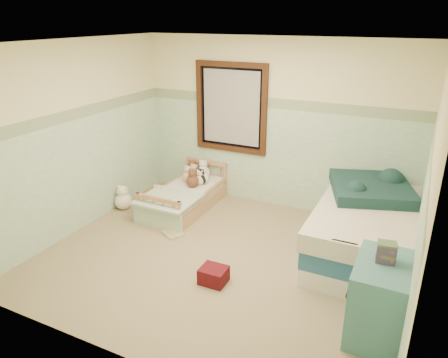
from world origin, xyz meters
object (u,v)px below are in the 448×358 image
at_px(toddler_bed_frame, 185,202).
at_px(twin_bed_frame, 365,243).
at_px(plush_floor_tan, 159,200).
at_px(floor_book, 173,233).
at_px(dresser, 379,299).
at_px(red_pillow, 214,275).
at_px(plush_floor_cream, 123,201).

distance_m(toddler_bed_frame, twin_bed_frame, 2.68).
relative_size(toddler_bed_frame, plush_floor_tan, 5.77).
distance_m(toddler_bed_frame, floor_book, 0.85).
bearing_deg(plush_floor_tan, floor_book, -44.40).
height_order(plush_floor_tan, dresser, dresser).
xyz_separation_m(toddler_bed_frame, floor_book, (0.28, -0.80, -0.08)).
height_order(dresser, red_pillow, dresser).
relative_size(plush_floor_cream, red_pillow, 0.89).
height_order(plush_floor_tan, red_pillow, plush_floor_tan).
xyz_separation_m(twin_bed_frame, dresser, (0.31, -1.47, 0.26)).
bearing_deg(toddler_bed_frame, twin_bed_frame, -2.44).
bearing_deg(dresser, twin_bed_frame, 101.80).
bearing_deg(plush_floor_cream, toddler_bed_frame, 28.79).
bearing_deg(plush_floor_cream, floor_book, -17.81).
height_order(toddler_bed_frame, red_pillow, toddler_bed_frame).
relative_size(toddler_bed_frame, floor_book, 5.09).
bearing_deg(red_pillow, twin_bed_frame, 45.39).
distance_m(toddler_bed_frame, red_pillow, 2.00).
bearing_deg(dresser, red_pillow, 178.27).
height_order(plush_floor_cream, floor_book, plush_floor_cream).
distance_m(twin_bed_frame, dresser, 1.52).
relative_size(dresser, floor_book, 2.60).
height_order(toddler_bed_frame, floor_book, toddler_bed_frame).
xyz_separation_m(red_pillow, floor_book, (-1.00, 0.73, -0.08)).
bearing_deg(floor_book, twin_bed_frame, 46.48).
bearing_deg(toddler_bed_frame, plush_floor_tan, -153.89).
xyz_separation_m(toddler_bed_frame, plush_floor_cream, (-0.82, -0.45, 0.03)).
bearing_deg(floor_book, toddler_bed_frame, 139.81).
relative_size(twin_bed_frame, red_pillow, 7.66).
xyz_separation_m(plush_floor_cream, red_pillow, (2.10, -1.08, -0.04)).
bearing_deg(floor_book, red_pillow, -5.70).
relative_size(plush_floor_cream, twin_bed_frame, 0.12).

